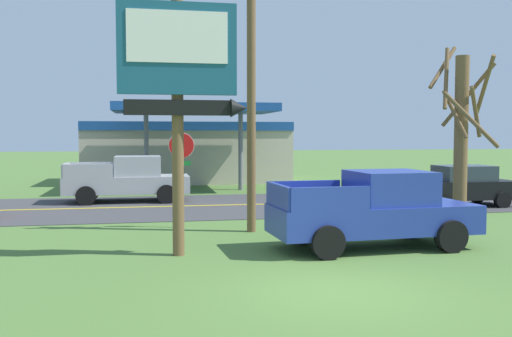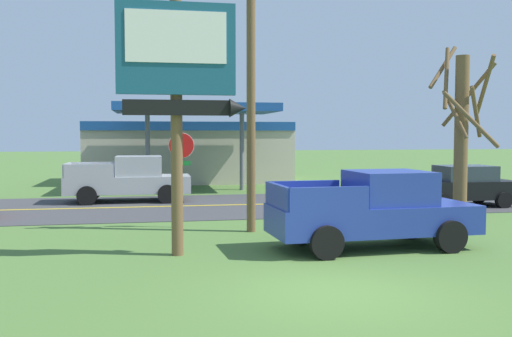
{
  "view_description": "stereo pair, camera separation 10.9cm",
  "coord_description": "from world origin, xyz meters",
  "views": [
    {
      "loc": [
        -3.45,
        -9.96,
        2.9
      ],
      "look_at": [
        0.0,
        8.0,
        1.8
      ],
      "focal_mm": 40.26,
      "sensor_mm": 36.0,
      "label": 1
    },
    {
      "loc": [
        -3.34,
        -9.98,
        2.9
      ],
      "look_at": [
        0.0,
        8.0,
        1.8
      ],
      "focal_mm": 40.26,
      "sensor_mm": 36.0,
      "label": 2
    }
  ],
  "objects": [
    {
      "name": "pickup_blue_parked_on_lawn",
      "position": [
        2.27,
        3.69,
        0.96
      ],
      "size": [
        5.3,
        2.47,
        1.96
      ],
      "color": "#233893",
      "rests_on": "ground"
    },
    {
      "name": "bare_tree",
      "position": [
        5.73,
        5.59,
        2.88
      ],
      "size": [
        2.11,
        2.12,
        5.6
      ],
      "color": "brown",
      "rests_on": "ground"
    },
    {
      "name": "motel_sign",
      "position": [
        -2.64,
        3.61,
        4.24
      ],
      "size": [
        3.02,
        0.54,
        6.25
      ],
      "color": "brown",
      "rests_on": "ground"
    },
    {
      "name": "stop_sign",
      "position": [
        -2.38,
        7.82,
        2.03
      ],
      "size": [
        0.8,
        0.08,
        2.95
      ],
      "color": "slate",
      "rests_on": "ground"
    },
    {
      "name": "pickup_silver_on_road",
      "position": [
        -4.19,
        15.0,
        0.96
      ],
      "size": [
        5.2,
        2.24,
        1.96
      ],
      "color": "#A8AAAF",
      "rests_on": "ground"
    },
    {
      "name": "road_centre_line",
      "position": [
        0.0,
        13.0,
        0.02
      ],
      "size": [
        126.0,
        0.2,
        0.01
      ],
      "primitive_type": "cube",
      "color": "gold",
      "rests_on": "road_asphalt"
    },
    {
      "name": "utility_pole",
      "position": [
        -0.39,
        6.7,
        4.38
      ],
      "size": [
        1.66,
        0.26,
        8.23
      ],
      "color": "brown",
      "rests_on": "ground"
    },
    {
      "name": "gas_station",
      "position": [
        -1.03,
        24.99,
        1.94
      ],
      "size": [
        12.0,
        11.5,
        4.4
      ],
      "color": "beige",
      "rests_on": "ground"
    },
    {
      "name": "road_asphalt",
      "position": [
        0.0,
        13.0,
        0.01
      ],
      "size": [
        140.0,
        8.0,
        0.02
      ],
      "primitive_type": "cube",
      "color": "#3D3D3F",
      "rests_on": "ground"
    },
    {
      "name": "car_black_mid_lane",
      "position": [
        8.97,
        11.0,
        0.83
      ],
      "size": [
        4.2,
        2.0,
        1.64
      ],
      "color": "black",
      "rests_on": "ground"
    },
    {
      "name": "ground_plane",
      "position": [
        0.0,
        0.0,
        0.0
      ],
      "size": [
        180.0,
        180.0,
        0.0
      ],
      "primitive_type": "plane",
      "color": "#4C7033"
    }
  ]
}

